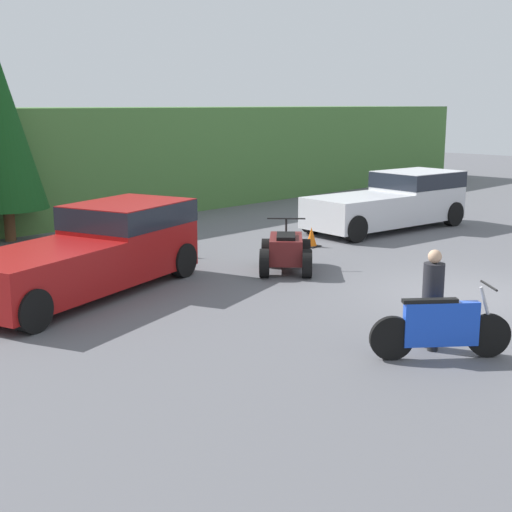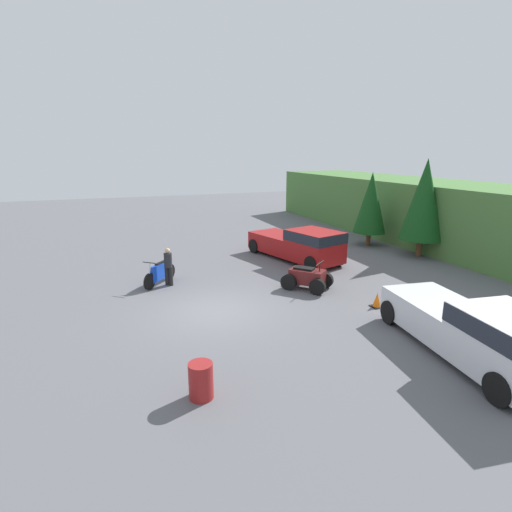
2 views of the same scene
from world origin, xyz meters
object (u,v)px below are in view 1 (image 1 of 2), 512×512
(pickup_truck_red, at_px, (99,247))
(rider_person, at_px, (433,296))
(dirt_bike, at_px, (441,328))
(pickup_truck_second, at_px, (396,199))
(traffic_cone, at_px, (311,238))
(quad_atv, at_px, (286,252))

(pickup_truck_red, bearing_deg, rider_person, -93.10)
(dirt_bike, xyz_separation_m, rider_person, (0.29, 0.34, 0.41))
(pickup_truck_second, height_order, traffic_cone, pickup_truck_second)
(pickup_truck_red, relative_size, pickup_truck_second, 1.03)
(rider_person, distance_m, traffic_cone, 8.64)
(pickup_truck_second, distance_m, quad_atv, 7.18)
(dirt_bike, relative_size, traffic_cone, 3.20)
(pickup_truck_red, distance_m, pickup_truck_second, 11.08)
(pickup_truck_second, relative_size, rider_person, 3.54)
(quad_atv, xyz_separation_m, rider_person, (-2.50, -5.36, 0.42))
(pickup_truck_red, relative_size, rider_person, 3.65)
(pickup_truck_red, height_order, traffic_cone, pickup_truck_red)
(quad_atv, distance_m, rider_person, 5.93)
(dirt_bike, distance_m, traffic_cone, 9.07)
(pickup_truck_second, bearing_deg, dirt_bike, -136.06)
(dirt_bike, distance_m, rider_person, 0.61)
(pickup_truck_red, bearing_deg, quad_atv, -38.60)
(dirt_bike, height_order, quad_atv, quad_atv)
(pickup_truck_red, bearing_deg, traffic_cone, -17.69)
(dirt_bike, bearing_deg, pickup_truck_second, 77.47)
(pickup_truck_second, xyz_separation_m, rider_person, (-9.52, -6.85, -0.05))
(quad_atv, distance_m, traffic_cone, 3.12)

